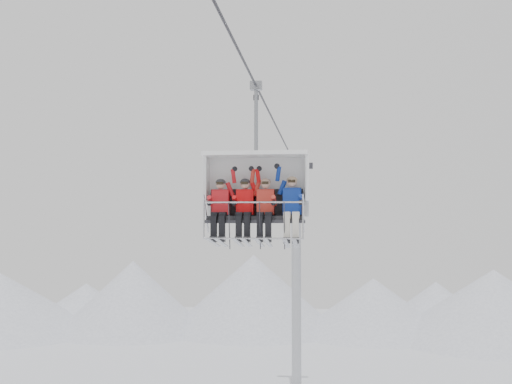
# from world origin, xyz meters

# --- Properties ---
(ridgeline) EXTENTS (72.00, 21.00, 7.00)m
(ridgeline) POSITION_xyz_m (-1.58, 42.05, 2.84)
(ridgeline) COLOR silver
(ridgeline) RESTS_ON ground
(lift_tower_right) EXTENTS (2.00, 1.80, 13.48)m
(lift_tower_right) POSITION_xyz_m (0.00, 22.00, 5.78)
(lift_tower_right) COLOR #A6A8AD
(lift_tower_right) RESTS_ON ground
(haul_cable) EXTENTS (0.06, 50.00, 0.06)m
(haul_cable) POSITION_xyz_m (0.00, 0.00, 13.30)
(haul_cable) COLOR #313137
(haul_cable) RESTS_ON lift_tower_left
(chairlift_carrier) EXTENTS (2.62, 1.17, 3.98)m
(chairlift_carrier) POSITION_xyz_m (0.00, 0.15, 10.73)
(chairlift_carrier) COLOR black
(chairlift_carrier) RESTS_ON haul_cable
(skier_far_left) EXTENTS (0.43, 1.69, 1.69)m
(skier_far_left) POSITION_xyz_m (-0.88, -0.16, 10.23)
(skier_far_left) COLOR red
(skier_far_left) RESTS_ON chairlift_carrier
(skier_center_left) EXTENTS (0.43, 1.69, 1.69)m
(skier_center_left) POSITION_xyz_m (-0.27, -0.16, 10.23)
(skier_center_left) COLOR red
(skier_center_left) RESTS_ON chairlift_carrier
(skier_center_right) EXTENTS (0.43, 1.69, 1.69)m
(skier_center_right) POSITION_xyz_m (0.25, -0.16, 10.23)
(skier_center_right) COLOR red
(skier_center_right) RESTS_ON chairlift_carrier
(skier_far_right) EXTENTS (0.45, 1.69, 1.76)m
(skier_far_right) POSITION_xyz_m (0.91, -0.16, 10.25)
(skier_far_right) COLOR navy
(skier_far_right) RESTS_ON chairlift_carrier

